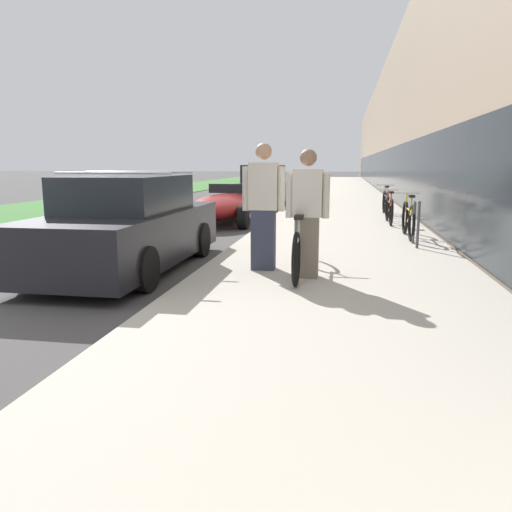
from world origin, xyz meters
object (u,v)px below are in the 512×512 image
Objects in this scene: tandem_bicycle at (302,246)px; bike_rack_hoop at (416,218)px; person_bystander at (263,207)px; parked_sedan_curbside at (129,227)px; person_rider at (307,214)px; cruiser_bike_nearest at (408,219)px; cruiser_bike_middle at (389,209)px; cruiser_bike_farthest at (385,202)px; parked_sedan_far at (264,188)px; vintage_roadster_curbside at (225,207)px.

tandem_bicycle is 2.77× the size of bike_rack_hoop.
tandem_bicycle is 1.31× the size of person_bystander.
parked_sedan_curbside is (-2.70, 0.34, 0.17)m from tandem_bicycle.
parked_sedan_curbside is (-4.59, -2.35, 0.02)m from bike_rack_hoop.
person_rider is 0.95× the size of person_bystander.
cruiser_bike_nearest reaches higher than bike_rack_hoop.
cruiser_bike_middle is 2.31m from cruiser_bike_farthest.
person_rider is 0.39× the size of parked_sedan_curbside.
person_bystander is (-0.65, 0.41, 0.05)m from person_rider.
cruiser_bike_farthest is (2.36, 8.49, -0.52)m from person_bystander.
tandem_bicycle is 4.21m from cruiser_bike_nearest.
tandem_bicycle is at bearing -116.54° from cruiser_bike_nearest.
tandem_bicycle is 3.28m from bike_rack_hoop.
person_bystander is 8.83m from cruiser_bike_farthest.
parked_sedan_curbside is (-4.58, -3.43, 0.16)m from cruiser_bike_nearest.
person_rider is 0.94× the size of cruiser_bike_middle.
parked_sedan_curbside is at bearing 174.22° from person_bystander.
parked_sedan_far is at bearing 101.40° from tandem_bicycle.
cruiser_bike_farthest reaches higher than cruiser_bike_middle.
cruiser_bike_farthest is 4.91m from vintage_roadster_curbside.
person_rider is at bearing -78.47° from parked_sedan_far.
person_bystander is at bearing -71.85° from vintage_roadster_curbside.
bike_rack_hoop is at bearing -40.75° from vintage_roadster_curbside.
parked_sedan_far is at bearing 101.53° from person_rider.
person_bystander reaches higher than cruiser_bike_middle.
parked_sedan_curbside is at bearing -143.20° from cruiser_bike_nearest.
cruiser_bike_nearest is (1.79, 4.05, -0.47)m from person_rider.
parked_sedan_far is at bearing 123.92° from cruiser_bike_middle.
person_bystander reaches higher than parked_sedan_far.
cruiser_bike_farthest is 0.42× the size of vintage_roadster_curbside.
cruiser_bike_farthest is (0.08, 2.31, 0.01)m from cruiser_bike_middle.
cruiser_bike_nearest is at bearing 56.21° from person_bystander.
person_rider is 0.94× the size of cruiser_bike_nearest.
tandem_bicycle is 1.38× the size of cruiser_bike_farthest.
parked_sedan_curbside reaches higher than vintage_roadster_curbside.
tandem_bicycle is 2.73m from parked_sedan_curbside.
cruiser_bike_middle is 0.42× the size of parked_sedan_curbside.
person_bystander is (-0.56, 0.12, 0.53)m from tandem_bicycle.
tandem_bicycle is at bearing -7.08° from parked_sedan_curbside.
cruiser_bike_middle is (1.62, 6.59, -0.49)m from person_rider.
cruiser_bike_farthest is (1.80, 8.61, 0.01)m from tandem_bicycle.
vintage_roadster_curbside reaches higher than bike_rack_hoop.
cruiser_bike_farthest is 0.39× the size of parked_sedan_curbside.
cruiser_bike_middle is 0.45× the size of vintage_roadster_curbside.
parked_sedan_far is (-2.64, 12.93, -0.26)m from person_rider.
person_bystander reaches higher than parked_sedan_curbside.
person_rider is at bearing -113.84° from cruiser_bike_nearest.
vintage_roadster_curbside is (-4.49, -1.99, -0.04)m from cruiser_bike_farthest.
cruiser_bike_nearest reaches higher than cruiser_bike_farthest.
cruiser_bike_farthest is at bearing 61.47° from parked_sedan_curbside.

